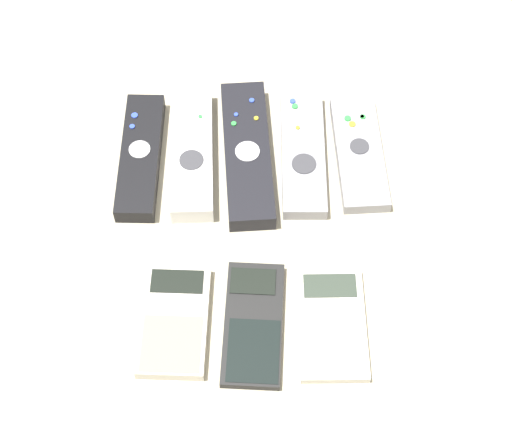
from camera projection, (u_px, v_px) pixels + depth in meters
ground_plane at (256, 248)px, 1.05m from camera, size 3.00×3.00×0.00m
remote_0 at (144, 157)px, 1.11m from camera, size 0.05×0.19×0.03m
remote_1 at (195, 152)px, 1.11m from camera, size 0.06×0.20×0.03m
remote_2 at (250, 154)px, 1.11m from camera, size 0.07×0.22×0.03m
remote_3 at (306, 154)px, 1.11m from camera, size 0.06×0.19×0.02m
remote_4 at (362, 153)px, 1.11m from camera, size 0.07×0.18×0.02m
calculator_0 at (178, 321)px, 0.99m from camera, size 0.08×0.14×0.02m
calculator_1 at (257, 324)px, 0.99m from camera, size 0.08×0.16×0.01m
calculator_2 at (336, 324)px, 0.99m from camera, size 0.08×0.14×0.01m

